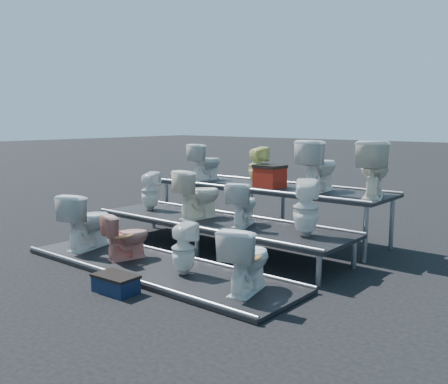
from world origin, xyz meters
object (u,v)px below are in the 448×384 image
Objects in this scene: toilet_3 at (247,259)px; toilet_5 at (198,194)px; toilet_0 at (87,221)px; step_stool at (116,285)px; toilet_8 at (206,162)px; toilet_1 at (126,236)px; toilet_9 at (257,166)px; toilet_7 at (306,208)px; toilet_2 at (183,249)px; toilet_6 at (243,204)px; red_crate at (270,178)px; toilet_11 at (374,169)px; toilet_10 at (318,166)px; toilet_4 at (150,191)px.

toilet_5 reaches higher than toilet_3.
step_stool is at bearing 140.10° from toilet_0.
toilet_5 is 1.12× the size of toilet_8.
toilet_8 reaches higher than toilet_0.
toilet_9 is at bearing -83.53° from toilet_1.
toilet_1 is 2.49m from toilet_7.
toilet_9 is at bearing -75.18° from toilet_2.
toilet_1 is 0.98× the size of toilet_2.
toilet_2 is 1.36m from toilet_6.
toilet_0 is 2.70m from toilet_8.
toilet_6 is 1.29m from red_crate.
toilet_7 is at bearing 157.07° from toilet_8.
toilet_7 reaches higher than red_crate.
toilet_7 is 0.90× the size of toilet_11.
toilet_1 is 0.79× the size of toilet_10.
toilet_6 is (1.98, 0.00, -0.00)m from toilet_4.
toilet_2 is 1.03× the size of toilet_6.
toilet_4 is at bearing -136.41° from red_crate.
step_stool is (1.69, -3.46, -1.11)m from toilet_8.
toilet_1 is 0.99× the size of toilet_4.
toilet_8 reaches higher than red_crate.
toilet_7 is at bearing 56.66° from toilet_11.
toilet_8 is at bearing -105.28° from toilet_0.
step_stool is (-0.25, -0.86, -0.30)m from toilet_2.
toilet_10 is (2.44, 2.60, 0.78)m from toilet_0.
toilet_3 is 1.11× the size of toilet_8.
red_crate is at bearing -135.91° from toilet_0.
toilet_5 is 1.14× the size of toilet_9.
toilet_3 reaches higher than toilet_2.
toilet_9 reaches higher than toilet_2.
toilet_4 is (-0.95, 1.30, 0.40)m from toilet_1.
toilet_6 is 1.26× the size of step_stool.
toilet_1 is 0.97× the size of toilet_9.
toilet_0 is at bearing 14.58° from toilet_6.
toilet_8 is (-0.84, 2.60, 0.82)m from toilet_1.
step_stool is at bearing 148.68° from toilet_1.
red_crate reaches higher than toilet_0.
toilet_0 is 2.97m from toilet_9.
toilet_6 is at bearing -114.33° from toilet_1.
toilet_7 reaches higher than toilet_3.
toilet_4 reaches higher than toilet_6.
toilet_0 is at bearing 14.13° from toilet_1.
toilet_7 is (3.03, 0.00, 0.05)m from toilet_4.
toilet_10 is (2.36, 0.00, 0.07)m from toilet_8.
toilet_1 is 1.39m from toilet_5.
toilet_2 is at bearing 139.13° from toilet_4.
toilet_10 is at bearing 12.94° from red_crate.
toilet_7 is 1.11× the size of toilet_8.
toilet_2 is 0.97× the size of toilet_8.
toilet_6 is (1.94, 1.30, 0.30)m from toilet_0.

